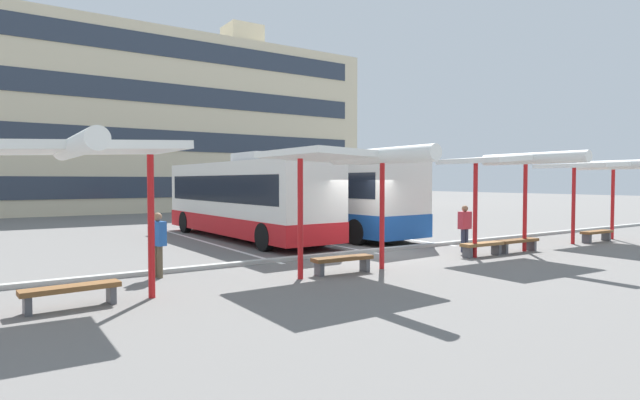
{
  "coord_description": "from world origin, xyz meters",
  "views": [
    {
      "loc": [
        -10.98,
        -13.29,
        2.46
      ],
      "look_at": [
        -0.83,
        2.09,
        1.76
      ],
      "focal_mm": 28.22,
      "sensor_mm": 36.0,
      "label": 1
    }
  ],
  "objects": [
    {
      "name": "ground_plane",
      "position": [
        0.0,
        0.0,
        0.0
      ],
      "size": [
        160.0,
        160.0,
        0.0
      ],
      "primitive_type": "plane",
      "color": "slate"
    },
    {
      "name": "terminal_building",
      "position": [
        0.04,
        31.37,
        7.26
      ],
      "size": [
        38.34,
        11.27,
        17.24
      ],
      "color": "beige",
      "rests_on": "ground"
    },
    {
      "name": "coach_bus_0",
      "position": [
        -1.89,
        6.31,
        1.67
      ],
      "size": [
        2.9,
        11.11,
        3.59
      ],
      "color": "silver",
      "rests_on": "ground"
    },
    {
      "name": "coach_bus_1",
      "position": [
        1.69,
        6.53,
        1.7
      ],
      "size": [
        3.37,
        12.34,
        3.69
      ],
      "color": "silver",
      "rests_on": "ground"
    },
    {
      "name": "lane_stripe_0",
      "position": [
        -3.73,
        6.65,
        0.0
      ],
      "size": [
        0.16,
        14.0,
        0.01
      ],
      "primitive_type": "cube",
      "color": "white",
      "rests_on": "ground"
    },
    {
      "name": "lane_stripe_1",
      "position": [
        0.0,
        6.65,
        0.0
      ],
      "size": [
        0.16,
        14.0,
        0.01
      ],
      "primitive_type": "cube",
      "color": "white",
      "rests_on": "ground"
    },
    {
      "name": "lane_stripe_2",
      "position": [
        3.73,
        6.65,
        0.0
      ],
      "size": [
        0.16,
        14.0,
        0.01
      ],
      "primitive_type": "cube",
      "color": "white",
      "rests_on": "ground"
    },
    {
      "name": "waiting_shelter_0",
      "position": [
        -9.7,
        -2.84,
        3.0
      ],
      "size": [
        4.09,
        4.39,
        3.25
      ],
      "color": "red",
      "rests_on": "ground"
    },
    {
      "name": "bench_0",
      "position": [
        -9.7,
        -2.65,
        0.34
      ],
      "size": [
        1.81,
        0.56,
        0.45
      ],
      "color": "brown",
      "rests_on": "ground"
    },
    {
      "name": "waiting_shelter_1",
      "position": [
        -3.16,
        -2.84,
        3.02
      ],
      "size": [
        3.67,
        4.88,
        3.25
      ],
      "color": "red",
      "rests_on": "ground"
    },
    {
      "name": "bench_1",
      "position": [
        -3.16,
        -2.53,
        0.34
      ],
      "size": [
        1.75,
        0.53,
        0.45
      ],
      "color": "brown",
      "rests_on": "ground"
    },
    {
      "name": "waiting_shelter_2",
      "position": [
        3.33,
        -2.88,
        3.1
      ],
      "size": [
        3.62,
        4.18,
        3.4
      ],
      "color": "red",
      "rests_on": "ground"
    },
    {
      "name": "bench_2",
      "position": [
        2.43,
        -2.58,
        0.33
      ],
      "size": [
        1.66,
        0.5,
        0.45
      ],
      "color": "brown",
      "rests_on": "ground"
    },
    {
      "name": "bench_3",
      "position": [
        4.23,
        -2.63,
        0.34
      ],
      "size": [
        1.84,
        0.46,
        0.45
      ],
      "color": "brown",
      "rests_on": "ground"
    },
    {
      "name": "waiting_shelter_3",
      "position": [
        9.5,
        -2.7,
        3.04
      ],
      "size": [
        3.97,
        4.77,
        3.28
      ],
      "color": "red",
      "rests_on": "ground"
    },
    {
      "name": "bench_4",
      "position": [
        9.5,
        -2.57,
        0.34
      ],
      "size": [
        1.75,
        0.44,
        0.45
      ],
      "color": "brown",
      "rests_on": "ground"
    },
    {
      "name": "platform_kerb",
      "position": [
        0.0,
        0.09,
        0.06
      ],
      "size": [
        44.0,
        0.24,
        0.12
      ],
      "primitive_type": "cube",
      "color": "#ADADA8",
      "rests_on": "ground"
    },
    {
      "name": "waiting_passenger_0",
      "position": [
        2.75,
        -1.58,
        0.93
      ],
      "size": [
        0.48,
        0.24,
        1.62
      ],
      "color": "#33384C",
      "rests_on": "ground"
    },
    {
      "name": "waiting_passenger_1",
      "position": [
        -7.43,
        -0.43,
        0.96
      ],
      "size": [
        0.35,
        0.52,
        1.66
      ],
      "color": "brown",
      "rests_on": "ground"
    }
  ]
}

